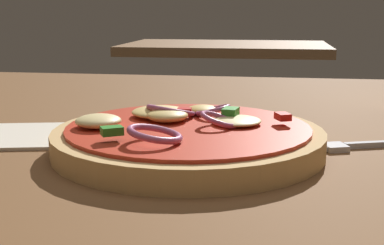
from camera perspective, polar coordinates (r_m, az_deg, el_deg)
dining_table at (r=0.46m, az=-1.81°, el=-4.20°), size 1.45×0.95×0.03m
pizza at (r=0.43m, az=-0.57°, el=-1.57°), size 0.22×0.22×0.04m
fork at (r=0.47m, az=19.52°, el=-2.27°), size 0.18×0.07×0.01m
napkin at (r=0.51m, az=-19.17°, el=-1.42°), size 0.17×0.13×0.00m
background_table at (r=1.82m, az=3.78°, el=8.14°), size 0.69×0.45×0.03m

